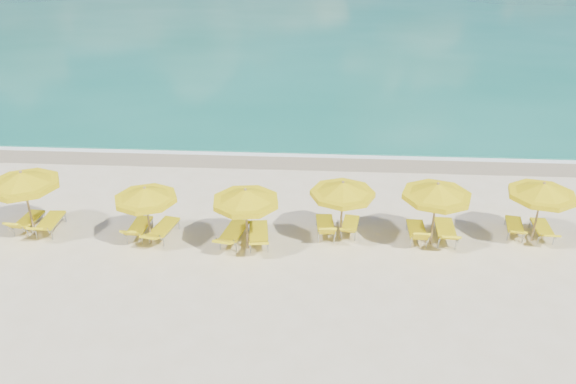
{
  "coord_description": "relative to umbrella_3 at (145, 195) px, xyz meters",
  "views": [
    {
      "loc": [
        1.15,
        -16.97,
        10.45
      ],
      "look_at": [
        0.0,
        1.5,
        1.2
      ],
      "focal_mm": 35.0,
      "sensor_mm": 36.0,
      "label": 1
    }
  ],
  "objects": [
    {
      "name": "umbrella_2",
      "position": [
        -4.37,
        0.3,
        0.28
      ],
      "size": [
        2.62,
        2.62,
        2.53
      ],
      "rotation": [
        0.0,
        0.0,
        0.05
      ],
      "color": "#9F7E4F",
      "rests_on": "ground"
    },
    {
      "name": "lounger_5_left",
      "position": [
        6.13,
        0.92,
        -1.64
      ],
      "size": [
        0.75,
        1.85,
        0.89
      ],
      "rotation": [
        0.0,
        0.0,
        0.07
      ],
      "color": "#A5A8AD",
      "rests_on": "ground"
    },
    {
      "name": "lounger_4_right",
      "position": [
        3.8,
        0.18,
        -1.63
      ],
      "size": [
        0.91,
        2.13,
        0.79
      ],
      "rotation": [
        0.0,
        0.0,
        0.12
      ],
      "color": "#A5A8AD",
      "rests_on": "ground"
    },
    {
      "name": "umbrella_7",
      "position": [
        13.46,
        0.96,
        0.1
      ],
      "size": [
        2.63,
        2.63,
        2.31
      ],
      "rotation": [
        0.0,
        0.0,
        0.17
      ],
      "color": "#9F7E4F",
      "rests_on": "ground"
    },
    {
      "name": "umbrella_3",
      "position": [
        0.0,
        0.0,
        0.0
      ],
      "size": [
        2.2,
        2.2,
        2.2
      ],
      "rotation": [
        0.0,
        0.0,
        -0.01
      ],
      "color": "#9F7E4F",
      "rests_on": "ground"
    },
    {
      "name": "umbrella_6",
      "position": [
        9.83,
        0.52,
        0.17
      ],
      "size": [
        2.55,
        2.55,
        2.4
      ],
      "rotation": [
        0.0,
        0.0,
        0.08
      ],
      "color": "#9F7E4F",
      "rests_on": "ground"
    },
    {
      "name": "lounger_2_left",
      "position": [
        -4.73,
        0.64,
        -1.65
      ],
      "size": [
        0.71,
        1.79,
        0.83
      ],
      "rotation": [
        0.0,
        0.0,
        -0.07
      ],
      "color": "#A5A8AD",
      "rests_on": "ground"
    },
    {
      "name": "ocean",
      "position": [
        4.73,
        48.38,
        -1.87
      ],
      "size": [
        120.0,
        80.0,
        0.3
      ],
      "primitive_type": "cube",
      "color": "#126755",
      "rests_on": "ground"
    },
    {
      "name": "lounger_7_right",
      "position": [
        13.88,
        1.24,
        -1.66
      ],
      "size": [
        0.67,
        1.78,
        0.7
      ],
      "rotation": [
        0.0,
        0.0,
        -0.06
      ],
      "color": "#A5A8AD",
      "rests_on": "ground"
    },
    {
      "name": "lounger_6_left",
      "position": [
        9.36,
        0.75,
        -1.65
      ],
      "size": [
        0.65,
        1.77,
        0.88
      ],
      "rotation": [
        0.0,
        0.0,
        -0.02
      ],
      "color": "#A5A8AD",
      "rests_on": "ground"
    },
    {
      "name": "lounger_7_left",
      "position": [
        12.94,
        1.38,
        -1.67
      ],
      "size": [
        0.87,
        1.79,
        0.71
      ],
      "rotation": [
        0.0,
        0.0,
        -0.19
      ],
      "color": "#A5A8AD",
      "rests_on": "ground"
    },
    {
      "name": "lounger_3_left",
      "position": [
        -0.53,
        0.42,
        -1.65
      ],
      "size": [
        0.66,
        1.82,
        0.82
      ],
      "rotation": [
        0.0,
        0.0,
        -0.03
      ],
      "color": "#A5A8AD",
      "rests_on": "ground"
    },
    {
      "name": "umbrella_4",
      "position": [
        3.45,
        -0.17,
        0.11
      ],
      "size": [
        2.8,
        2.8,
        2.32
      ],
      "rotation": [
        0.0,
        0.0,
        -0.26
      ],
      "color": "#9F7E4F",
      "rests_on": "ground"
    },
    {
      "name": "whitecap_far",
      "position": [
        12.73,
        24.38,
        -1.87
      ],
      "size": [
        18.0,
        0.3,
        0.05
      ],
      "primitive_type": "cube",
      "color": "white",
      "rests_on": "ground"
    },
    {
      "name": "lounger_2_right",
      "position": [
        -3.87,
        0.55,
        -1.64
      ],
      "size": [
        0.69,
        1.93,
        0.8
      ],
      "rotation": [
        0.0,
        0.0,
        0.03
      ],
      "color": "#A5A8AD",
      "rests_on": "ground"
    },
    {
      "name": "lounger_5_right",
      "position": [
        7.02,
        1.09,
        -1.67
      ],
      "size": [
        0.8,
        1.73,
        0.74
      ],
      "rotation": [
        0.0,
        0.0,
        -0.16
      ],
      "color": "#A5A8AD",
      "rests_on": "ground"
    },
    {
      "name": "ground_plane",
      "position": [
        4.73,
        0.38,
        -1.87
      ],
      "size": [
        120.0,
        120.0,
        0.0
      ],
      "primitive_type": "plane",
      "color": "beige"
    },
    {
      "name": "lounger_4_left",
      "position": [
        2.92,
        0.23,
        -1.63
      ],
      "size": [
        1.03,
        2.14,
        0.75
      ],
      "rotation": [
        0.0,
        0.0,
        -0.19
      ],
      "color": "#A5A8AD",
      "rests_on": "ground"
    },
    {
      "name": "lounger_3_right",
      "position": [
        0.36,
        0.38,
        -1.65
      ],
      "size": [
        1.0,
        2.02,
        0.69
      ],
      "rotation": [
        0.0,
        0.0,
        -0.21
      ],
      "color": "#A5A8AD",
      "rests_on": "ground"
    },
    {
      "name": "whitecap_near",
      "position": [
        -1.27,
        17.38,
        -1.87
      ],
      "size": [
        14.0,
        0.36,
        0.05
      ],
      "primitive_type": "cube",
      "color": "white",
      "rests_on": "ground"
    },
    {
      "name": "lounger_6_right",
      "position": [
        10.37,
        0.83,
        -1.63
      ],
      "size": [
        0.77,
        2.04,
        0.86
      ],
      "rotation": [
        0.0,
        0.0,
        -0.05
      ],
      "color": "#A5A8AD",
      "rests_on": "ground"
    },
    {
      "name": "umbrella_5",
      "position": [
        6.68,
        0.66,
        0.08
      ],
      "size": [
        2.31,
        2.31,
        2.29
      ],
      "rotation": [
        0.0,
        0.0,
        -0.02
      ],
      "color": "#9F7E4F",
      "rests_on": "ground"
    },
    {
      "name": "wet_sand_band",
      "position": [
        4.73,
        7.78,
        -1.87
      ],
      "size": [
        120.0,
        2.6,
        0.01
      ],
      "primitive_type": "cube",
      "color": "tan",
      "rests_on": "ground"
    },
    {
      "name": "foam_line",
      "position": [
        4.73,
        8.58,
        -1.87
      ],
      "size": [
        120.0,
        1.2,
        0.03
      ],
      "primitive_type": "cube",
      "color": "white",
      "rests_on": "ground"
    }
  ]
}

